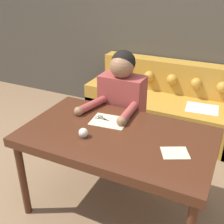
{
  "coord_description": "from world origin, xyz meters",
  "views": [
    {
      "loc": [
        0.81,
        -1.68,
        1.85
      ],
      "look_at": [
        -0.04,
        0.1,
        0.85
      ],
      "focal_mm": 45.0,
      "sensor_mm": 36.0,
      "label": 1
    }
  ],
  "objects_px": {
    "dining_table": "(117,142)",
    "scissors": "(104,119)",
    "person": "(121,112)",
    "couch": "(167,107)",
    "pin_cushion": "(83,133)"
  },
  "relations": [
    {
      "from": "dining_table",
      "to": "person",
      "type": "relative_size",
      "value": 1.17
    },
    {
      "from": "dining_table",
      "to": "pin_cushion",
      "type": "distance_m",
      "value": 0.27
    },
    {
      "from": "dining_table",
      "to": "person",
      "type": "bearing_deg",
      "value": 110.4
    },
    {
      "from": "dining_table",
      "to": "scissors",
      "type": "bearing_deg",
      "value": 140.36
    },
    {
      "from": "couch",
      "to": "scissors",
      "type": "distance_m",
      "value": 1.47
    },
    {
      "from": "dining_table",
      "to": "scissors",
      "type": "distance_m",
      "value": 0.25
    },
    {
      "from": "scissors",
      "to": "pin_cushion",
      "type": "xyz_separation_m",
      "value": [
        -0.01,
        -0.31,
        0.03
      ]
    },
    {
      "from": "dining_table",
      "to": "person",
      "type": "distance_m",
      "value": 0.59
    },
    {
      "from": "person",
      "to": "couch",
      "type": "bearing_deg",
      "value": 78.41
    },
    {
      "from": "person",
      "to": "pin_cushion",
      "type": "xyz_separation_m",
      "value": [
        0.0,
        -0.7,
        0.15
      ]
    },
    {
      "from": "dining_table",
      "to": "pin_cushion",
      "type": "xyz_separation_m",
      "value": [
        -0.2,
        -0.15,
        0.11
      ]
    },
    {
      "from": "person",
      "to": "pin_cushion",
      "type": "relative_size",
      "value": 17.23
    },
    {
      "from": "dining_table",
      "to": "person",
      "type": "xyz_separation_m",
      "value": [
        -0.2,
        0.55,
        -0.04
      ]
    },
    {
      "from": "dining_table",
      "to": "pin_cushion",
      "type": "height_order",
      "value": "pin_cushion"
    },
    {
      "from": "dining_table",
      "to": "pin_cushion",
      "type": "relative_size",
      "value": 20.17
    }
  ]
}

